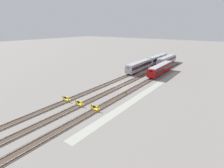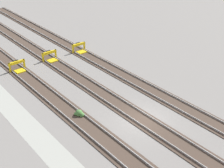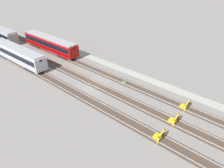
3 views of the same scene
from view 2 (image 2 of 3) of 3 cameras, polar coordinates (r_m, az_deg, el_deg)
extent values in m
plane|color=gray|center=(27.76, 5.57, -6.55)|extent=(400.00, 400.00, 0.00)
cube|color=#9E9E93|center=(23.85, -9.45, -13.62)|extent=(54.00, 2.00, 0.01)
cube|color=#47382D|center=(25.42, -1.68, -10.04)|extent=(90.00, 2.23, 0.06)
cube|color=gray|center=(25.70, -0.39, -9.24)|extent=(90.00, 0.07, 0.15)
cube|color=gray|center=(25.03, -3.01, -10.48)|extent=(90.00, 0.07, 0.15)
cube|color=#47382D|center=(27.74, 5.57, -6.50)|extent=(90.00, 2.24, 0.06)
cube|color=gray|center=(28.11, 6.65, -5.79)|extent=(90.00, 0.07, 0.15)
cube|color=gray|center=(27.27, 4.49, -6.87)|extent=(90.00, 0.07, 0.15)
cube|color=#47382D|center=(30.51, 11.53, -3.47)|extent=(90.00, 2.23, 0.06)
cube|color=gray|center=(30.95, 12.42, -2.86)|extent=(90.00, 0.07, 0.15)
cube|color=gray|center=(29.97, 10.65, -3.76)|extent=(90.00, 0.07, 0.15)
cube|color=gold|center=(38.09, -15.76, 3.60)|extent=(0.19, 0.19, 1.15)
cube|color=gold|center=(37.46, -18.20, 2.80)|extent=(0.19, 0.19, 1.15)
cube|color=gold|center=(37.59, -17.06, 3.79)|extent=(0.32, 2.01, 0.30)
cube|color=gold|center=(37.50, -16.50, 2.27)|extent=(1.14, 1.12, 0.18)
cube|color=black|center=(37.75, -17.18, 3.87)|extent=(0.14, 0.60, 0.44)
cube|color=gold|center=(40.02, -10.27, 5.44)|extent=(0.19, 0.19, 1.15)
cube|color=gold|center=(39.21, -12.49, 4.73)|extent=(0.19, 0.19, 1.15)
cube|color=gold|center=(39.45, -11.43, 5.65)|extent=(0.33, 2.01, 0.30)
cube|color=gold|center=(39.35, -10.89, 4.21)|extent=(1.15, 1.13, 0.18)
cube|color=black|center=(39.59, -11.57, 5.73)|extent=(0.15, 0.60, 0.44)
cube|color=gold|center=(42.10, -5.09, 6.95)|extent=(0.18, 0.18, 1.15)
cube|color=gold|center=(41.17, -7.14, 6.34)|extent=(0.18, 0.18, 1.15)
cube|color=gold|center=(41.48, -6.13, 7.20)|extent=(0.29, 2.01, 0.30)
cube|color=gold|center=(41.39, -5.63, 5.82)|extent=(1.13, 1.11, 0.18)
cube|color=black|center=(41.62, -6.28, 7.26)|extent=(0.14, 0.60, 0.44)
sphere|color=#4C7F3D|center=(28.19, -6.07, -5.29)|extent=(0.64, 0.64, 0.64)
sphere|color=#4C7F3D|center=(28.08, -5.52, -5.65)|extent=(0.44, 0.44, 0.44)
sphere|color=#4C7F3D|center=(28.34, -6.61, -5.46)|extent=(0.36, 0.36, 0.36)
camera|label=1|loc=(57.95, -53.07, 18.99)|focal=28.00mm
camera|label=3|loc=(58.82, 6.98, 33.69)|focal=35.00mm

